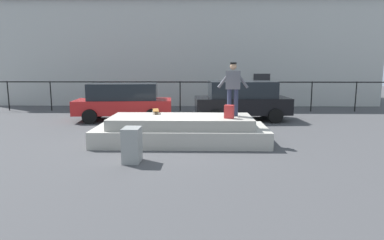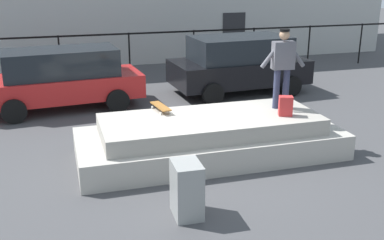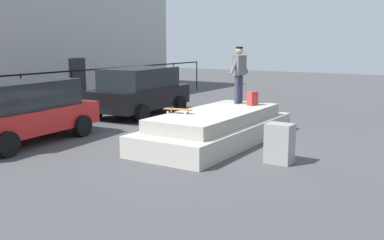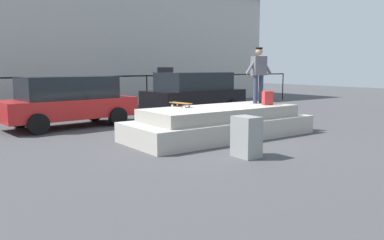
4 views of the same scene
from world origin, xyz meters
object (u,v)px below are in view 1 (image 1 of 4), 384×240
(skateboarder, at_px, (233,85))
(car_black_hatchback_mid, at_px, (242,100))
(backpack, at_px, (229,112))
(skateboard, at_px, (156,110))
(utility_box, at_px, (132,145))
(car_red_hatchback_near, at_px, (123,101))

(skateboarder, xyz_separation_m, car_black_hatchback_mid, (0.87, 4.58, -0.95))
(backpack, relative_size, car_black_hatchback_mid, 0.10)
(skateboard, xyz_separation_m, utility_box, (-0.26, -2.97, -0.52))
(utility_box, bearing_deg, car_black_hatchback_mid, 63.72)
(skateboard, distance_m, utility_box, 3.02)
(car_black_hatchback_mid, height_order, utility_box, car_black_hatchback_mid)
(skateboarder, height_order, car_red_hatchback_near, skateboarder)
(skateboarder, relative_size, utility_box, 1.89)
(skateboard, xyz_separation_m, car_black_hatchback_mid, (3.47, 4.06, -0.03))
(car_black_hatchback_mid, bearing_deg, skateboard, -130.50)
(skateboarder, distance_m, backpack, 0.99)
(backpack, relative_size, utility_box, 0.45)
(skateboarder, xyz_separation_m, backpack, (-0.16, -0.54, -0.81))
(car_black_hatchback_mid, bearing_deg, backpack, -101.35)
(skateboard, bearing_deg, skateboarder, -11.24)
(utility_box, bearing_deg, car_red_hatchback_near, 105.89)
(skateboard, relative_size, backpack, 1.92)
(skateboard, relative_size, car_red_hatchback_near, 0.18)
(skateboarder, distance_m, utility_box, 4.02)
(car_black_hatchback_mid, relative_size, utility_box, 4.76)
(skateboarder, relative_size, car_black_hatchback_mid, 0.40)
(skateboarder, height_order, backpack, skateboarder)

